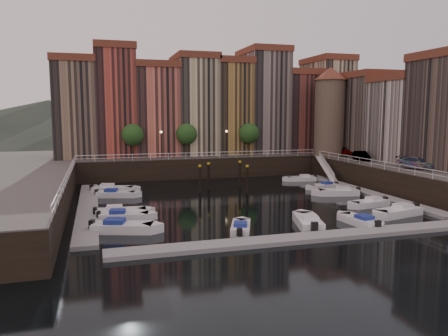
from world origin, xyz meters
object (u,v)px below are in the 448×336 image
object	(u,v)px
boat_left_0	(121,227)
car_c	(418,164)
boat_left_1	(123,216)
boat_left_2	(120,212)
gangway	(326,167)
corner_tower	(330,110)
mooring_pilings	(224,177)
car_a	(345,152)
car_b	(361,157)

from	to	relation	value
boat_left_0	car_c	size ratio (longest dim) A/B	1.08
boat_left_1	boat_left_2	bearing A→B (deg)	105.02
gangway	boat_left_1	size ratio (longest dim) A/B	1.75
corner_tower	car_c	world-z (taller)	corner_tower
corner_tower	boat_left_0	xyz separation A→B (m)	(-33.40, -25.15, -9.79)
mooring_pilings	boat_left_0	world-z (taller)	mooring_pilings
car_a	car_c	distance (m)	16.26
boat_left_2	mooring_pilings	bearing A→B (deg)	43.66
boat_left_0	boat_left_1	xyz separation A→B (m)	(0.37, 4.13, -0.05)
boat_left_0	car_b	distance (m)	37.82
corner_tower	boat_left_1	bearing A→B (deg)	-147.53
boat_left_1	gangway	bearing A→B (deg)	37.93
boat_left_1	boat_left_2	distance (m)	1.69
boat_left_0	boat_left_2	xyz separation A→B (m)	(0.20, 5.81, -0.03)
corner_tower	car_a	size ratio (longest dim) A/B	3.10
gangway	car_a	bearing A→B (deg)	29.79
car_a	car_b	distance (m)	6.87
corner_tower	car_b	world-z (taller)	corner_tower
gangway	mooring_pilings	xyz separation A→B (m)	(-16.83, -4.23, -0.27)
car_c	car_b	bearing A→B (deg)	80.73
corner_tower	boat_left_1	distance (m)	40.36
corner_tower	car_b	size ratio (longest dim) A/B	3.33
car_c	corner_tower	bearing A→B (deg)	78.04
mooring_pilings	car_c	world-z (taller)	car_c
car_b	gangway	bearing A→B (deg)	146.83
corner_tower	car_c	bearing A→B (deg)	-84.48
boat_left_0	car_c	xyz separation A→B (m)	(35.14, 7.16, 3.32)
corner_tower	car_c	size ratio (longest dim) A/B	2.77
boat_left_0	car_c	bearing A→B (deg)	29.35
gangway	car_b	bearing A→B (deg)	-50.15
corner_tower	boat_left_1	size ratio (longest dim) A/B	2.90
gangway	car_a	distance (m)	5.89
corner_tower	car_c	xyz separation A→B (m)	(1.74, -17.98, -6.47)
corner_tower	gangway	size ratio (longest dim) A/B	1.66
boat_left_0	mooring_pilings	bearing A→B (deg)	68.06
boat_left_2	car_b	size ratio (longest dim) A/B	1.20
boat_left_0	car_a	world-z (taller)	car_a
car_a	gangway	bearing A→B (deg)	-157.86
car_a	car_b	bearing A→B (deg)	-111.11
gangway	boat_left_0	world-z (taller)	gangway
mooring_pilings	boat_left_2	size ratio (longest dim) A/B	1.30
gangway	car_c	bearing A→B (deg)	-71.02
mooring_pilings	boat_left_0	bearing A→B (deg)	-129.76
boat_left_1	car_a	xyz separation A→B (m)	(34.98, 19.30, 3.40)
boat_left_0	boat_left_1	size ratio (longest dim) A/B	1.13
boat_left_2	corner_tower	bearing A→B (deg)	35.64
gangway	boat_left_2	xyz separation A→B (m)	(-30.30, -14.83, -1.54)
car_a	car_c	size ratio (longest dim) A/B	0.89
mooring_pilings	boat_left_2	bearing A→B (deg)	-141.77
corner_tower	boat_left_0	bearing A→B (deg)	-143.02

